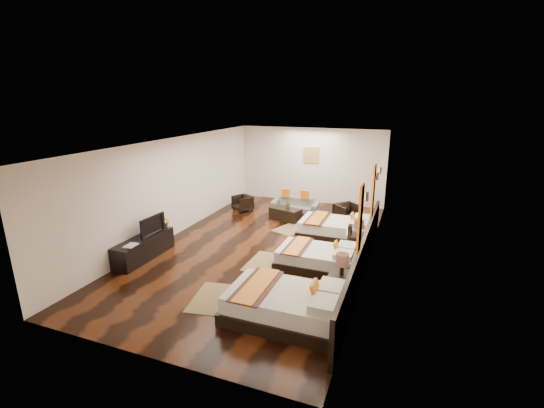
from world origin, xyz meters
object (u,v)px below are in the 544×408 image
at_px(tv, 150,225).
at_px(figurine, 162,221).
at_px(tv_console, 144,248).
at_px(book, 126,245).
at_px(nightstand_a, 341,282).
at_px(armchair_left, 243,203).
at_px(armchair_right, 347,213).
at_px(bed_near, 288,305).
at_px(nightstand_b, 358,242).
at_px(sofa, 295,204).
at_px(table_plant, 288,204).
at_px(bed_mid, 318,258).
at_px(bed_far, 336,229).
at_px(coffee_table, 285,214).

xyz_separation_m(tv, figurine, (-0.05, 0.53, -0.07)).
height_order(tv_console, book, book).
distance_m(nightstand_a, armchair_left, 6.38).
xyz_separation_m(nightstand_a, figurine, (-4.95, 0.93, 0.40)).
xyz_separation_m(book, armchair_right, (4.25, 5.09, -0.25)).
distance_m(tv, book, 0.85).
bearing_deg(armchair_right, book, -177.55).
relative_size(bed_near, book, 6.87).
height_order(nightstand_b, sofa, nightstand_b).
height_order(sofa, armchair_left, armchair_left).
height_order(bed_near, nightstand_a, nightstand_a).
distance_m(nightstand_b, table_plant, 3.24).
relative_size(nightstand_b, book, 2.91).
relative_size(bed_mid, armchair_right, 2.74).
bearing_deg(tv, bed_far, -53.18).
relative_size(figurine, armchair_left, 0.60).
bearing_deg(tv, book, 178.69).
relative_size(tv_console, table_plant, 7.02).
xyz_separation_m(nightstand_b, armchair_left, (-4.36, 2.38, -0.05)).
bearing_deg(armchair_right, bed_mid, -138.62).
distance_m(nightstand_a, tv, 4.93).
height_order(armchair_right, table_plant, table_plant).
bearing_deg(armchair_left, bed_near, -27.39).
bearing_deg(nightstand_b, bed_mid, -124.13).
xyz_separation_m(nightstand_a, tv, (-4.90, 0.40, 0.47)).
height_order(bed_far, figurine, figurine).
bearing_deg(nightstand_b, figurine, -164.76).
bearing_deg(figurine, coffee_table, 54.67).
xyz_separation_m(armchair_left, table_plant, (1.82, -0.37, 0.25)).
relative_size(bed_near, figurine, 6.11).
xyz_separation_m(figurine, armchair_right, (4.25, 3.75, -0.42)).
distance_m(tv, sofa, 5.41).
relative_size(armchair_left, coffee_table, 0.60).
bearing_deg(armchair_left, coffee_table, 16.48).
relative_size(nightstand_b, armchair_left, 1.54).
height_order(bed_near, book, bed_near).
xyz_separation_m(nightstand_a, book, (-4.95, -0.42, 0.23)).
xyz_separation_m(nightstand_b, tv, (-4.89, -1.88, 0.47)).
xyz_separation_m(bed_near, armchair_right, (0.05, 5.76, 0.02)).
distance_m(sofa, armchair_right, 2.01).
bearing_deg(nightstand_a, book, -175.16).
relative_size(nightstand_b, figurine, 2.59).
bearing_deg(book, tv_console, 90.00).
relative_size(bed_near, tv_console, 1.22).
bearing_deg(bed_far, tv_console, -143.48).
xyz_separation_m(bed_near, book, (-4.20, 0.67, 0.28)).
xyz_separation_m(bed_near, bed_far, (-0.00, 4.34, -0.02)).
distance_m(nightstand_b, coffee_table, 3.26).
xyz_separation_m(sofa, armchair_right, (1.91, -0.60, 0.07)).
bearing_deg(tv_console, armchair_left, 82.60).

